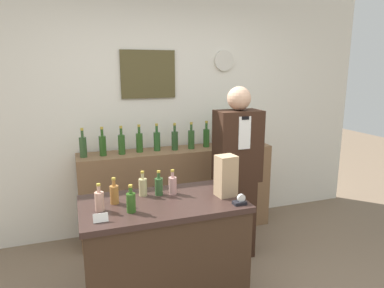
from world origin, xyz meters
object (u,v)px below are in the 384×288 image
at_px(shopkeeper, 237,175).
at_px(tape_dispenser, 240,201).
at_px(potted_plant, 240,128).
at_px(paper_bag, 226,176).

distance_m(shopkeeper, tape_dispenser, 0.92).
relative_size(potted_plant, paper_bag, 1.16).
relative_size(potted_plant, tape_dispenser, 3.93).
relative_size(shopkeeper, paper_bag, 5.49).
xyz_separation_m(shopkeeper, potted_plant, (0.36, 0.66, 0.32)).
bearing_deg(potted_plant, shopkeeper, -118.95).
bearing_deg(shopkeeper, potted_plant, 61.05).
bearing_deg(potted_plant, paper_bag, -120.99).
height_order(shopkeeper, paper_bag, shopkeeper).
xyz_separation_m(shopkeeper, tape_dispenser, (-0.39, -0.83, 0.10)).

